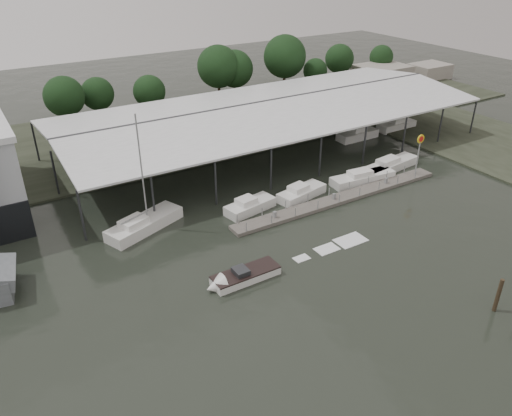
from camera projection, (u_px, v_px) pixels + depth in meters
ground at (281, 288)px, 42.34m from camera, size 200.00×200.00×0.00m
land_strip_far at (121, 139)px, 73.77m from camera, size 140.00×30.00×0.30m
land_strip_east at (504, 148)px, 70.58m from camera, size 20.00×60.00×0.30m
covered_boat_shed at (270, 105)px, 68.27m from camera, size 58.24×24.00×6.96m
floating_dock at (341, 198)px, 56.67m from camera, size 28.00×2.00×1.40m
shell_fuel_sign at (419, 147)px, 60.44m from camera, size 1.10×0.18×5.55m
distant_commercial_buildings at (397, 74)px, 102.24m from camera, size 22.00×8.00×4.00m
white_sailboat at (144, 224)px, 50.62m from camera, size 8.78×5.48×12.29m
speedboat_underway at (240, 277)px, 43.07m from camera, size 17.80×2.50×2.00m
moored_cruiser_0 at (250, 206)px, 54.21m from camera, size 6.12×3.19×1.70m
moored_cruiser_1 at (301, 193)px, 57.03m from camera, size 6.51×3.40×1.70m
moored_cruiser_2 at (362, 178)px, 60.64m from camera, size 8.49×2.98×1.70m
moored_cruiser_3 at (390, 165)px, 63.98m from camera, size 9.08×3.27×1.70m
horizon_tree_line at (239, 69)px, 86.50m from camera, size 68.94×8.94×11.47m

